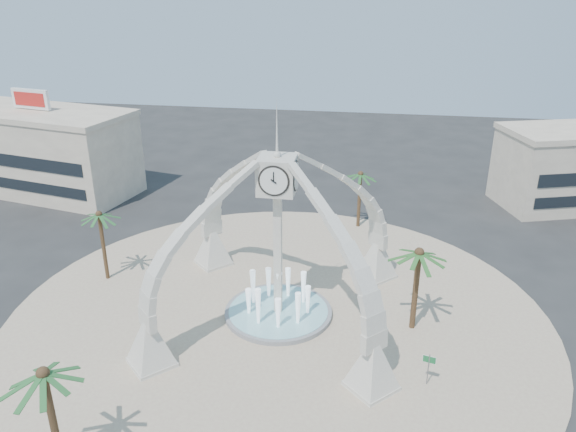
% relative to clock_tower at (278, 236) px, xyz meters
% --- Properties ---
extents(ground, '(140.00, 140.00, 0.00)m').
position_rel_clock_tower_xyz_m(ground, '(0.00, 0.00, -6.49)').
color(ground, '#282828').
rests_on(ground, ground).
extents(plaza, '(40.00, 40.00, 0.06)m').
position_rel_clock_tower_xyz_m(plaza, '(0.00, 0.00, -6.46)').
color(plaza, '#C3B291').
rests_on(plaza, ground).
extents(clock_tower, '(17.94, 17.94, 16.30)m').
position_rel_clock_tower_xyz_m(clock_tower, '(0.00, 0.00, 0.00)').
color(clock_tower, silver).
rests_on(clock_tower, ground).
extents(fountain, '(8.00, 8.00, 3.62)m').
position_rel_clock_tower_xyz_m(fountain, '(0.00, 0.00, -6.20)').
color(fountain, '#99999C').
rests_on(fountain, ground).
extents(building_nw, '(23.75, 13.73, 11.90)m').
position_rel_clock_tower_xyz_m(building_nw, '(-32.00, 22.00, -1.66)').
color(building_nw, beige).
rests_on(building_nw, ground).
extents(palm_east, '(5.03, 5.03, 6.86)m').
position_rel_clock_tower_xyz_m(palm_east, '(9.79, -0.08, -0.52)').
color(palm_east, brown).
rests_on(palm_east, ground).
extents(palm_west, '(3.75, 3.75, 6.50)m').
position_rel_clock_tower_xyz_m(palm_west, '(-15.09, 3.10, -0.72)').
color(palm_west, brown).
rests_on(palm_west, ground).
extents(palm_north, '(4.59, 4.59, 6.27)m').
position_rel_clock_tower_xyz_m(palm_north, '(5.07, 17.27, -0.97)').
color(palm_north, brown).
rests_on(palm_north, ground).
extents(palm_south, '(5.02, 5.02, 6.84)m').
position_rel_clock_tower_xyz_m(palm_south, '(-8.35, -15.90, -0.50)').
color(palm_south, brown).
rests_on(palm_south, ground).
extents(street_sign, '(0.81, 0.22, 2.25)m').
position_rel_clock_tower_xyz_m(street_sign, '(10.45, -6.20, -4.88)').
color(street_sign, slate).
rests_on(street_sign, ground).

